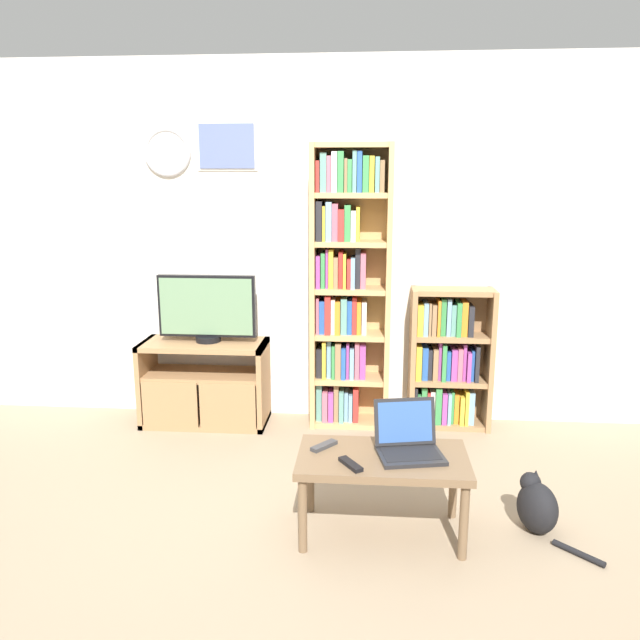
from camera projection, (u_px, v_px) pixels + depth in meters
name	position (u px, v px, depth m)	size (l,w,h in m)	color
ground_plane	(279.00, 532.00, 3.19)	(18.00, 18.00, 0.00)	gray
wall_back	(309.00, 244.00, 4.53)	(6.69, 0.09, 2.60)	silver
tv_stand	(204.00, 383.00, 4.55)	(0.91, 0.40, 0.61)	#9E754C
television	(207.00, 308.00, 4.47)	(0.70, 0.18, 0.48)	black
bookshelf_tall	(346.00, 287.00, 4.41)	(0.56, 0.28, 2.00)	tan
bookshelf_short	(447.00, 361.00, 4.48)	(0.58, 0.26, 1.02)	#9E754C
coffee_table	(383.00, 466.00, 3.10)	(0.85, 0.47, 0.43)	brown
laptop	(408.00, 441.00, 3.11)	(0.36, 0.34, 0.26)	#232326
remote_near_laptop	(324.00, 446.00, 3.18)	(0.14, 0.15, 0.02)	#38383A
remote_far_from_laptop	(351.00, 464.00, 2.98)	(0.13, 0.16, 0.02)	black
cat	(537.00, 506.00, 3.18)	(0.38, 0.45, 0.31)	black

